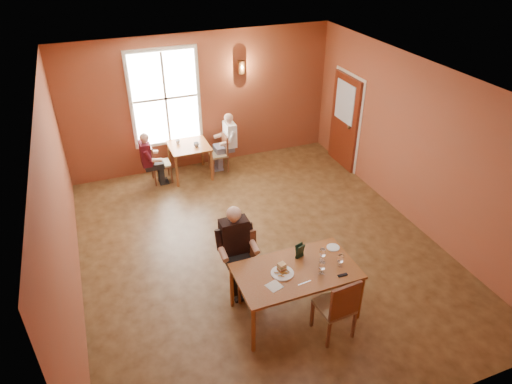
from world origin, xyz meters
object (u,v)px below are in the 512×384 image
object	(u,v)px
diner_main	(248,258)
chair_empty	(335,305)
diner_white	(219,145)
chair_diner_maroon	(161,163)
diner_maroon	(158,157)
second_table	(190,160)
chair_diner_main	(247,267)
main_table	(295,291)
chair_diner_white	(218,154)

from	to	relation	value
diner_main	chair_empty	world-z (taller)	diner_main
diner_white	chair_diner_maroon	bearing A→B (deg)	90.00
chair_empty	chair_diner_maroon	world-z (taller)	chair_empty
chair_empty	diner_maroon	bearing A→B (deg)	100.90
second_table	diner_maroon	bearing A→B (deg)	180.00
chair_diner_main	diner_white	size ratio (longest dim) A/B	0.79
chair_diner_main	second_table	xyz separation A→B (m)	(0.11, 3.93, -0.12)
main_table	diner_main	bearing A→B (deg)	128.88
chair_diner_maroon	diner_white	bearing A→B (deg)	90.00
chair_diner_main	chair_empty	bearing A→B (deg)	125.16
diner_white	chair_diner_white	bearing A→B (deg)	90.00
diner_main	diner_white	xyz separation A→B (m)	(0.79, 3.96, -0.06)
diner_main	chair_diner_white	size ratio (longest dim) A/B	1.62
chair_diner_main	chair_diner_maroon	distance (m)	3.97
chair_diner_main	chair_diner_maroon	xyz separation A→B (m)	(-0.54, 3.93, -0.06)
chair_empty	chair_diner_white	world-z (taller)	chair_empty
second_table	diner_white	bearing A→B (deg)	0.00
chair_diner_main	chair_diner_white	distance (m)	4.00
main_table	chair_diner_white	size ratio (longest dim) A/B	2.01
chair_diner_main	chair_diner_maroon	bearing A→B (deg)	-82.10
main_table	chair_diner_white	distance (m)	4.58
second_table	chair_diner_maroon	distance (m)	0.65
diner_main	chair_empty	distance (m)	1.43
chair_diner_maroon	chair_empty	bearing A→B (deg)	15.09
diner_main	diner_white	distance (m)	4.04
chair_diner_white	diner_main	bearing A→B (deg)	169.20
chair_diner_main	chair_diner_white	bearing A→B (deg)	-100.89
main_table	chair_diner_white	world-z (taller)	chair_diner_white
chair_diner_main	diner_maroon	size ratio (longest dim) A/B	0.85
diner_main	chair_diner_white	distance (m)	4.04
diner_white	diner_maroon	xyz separation A→B (m)	(-1.36, 0.00, -0.04)
chair_diner_maroon	diner_maroon	world-z (taller)	diner_maroon
chair_diner_white	chair_diner_main	bearing A→B (deg)	169.11
chair_diner_maroon	diner_maroon	xyz separation A→B (m)	(-0.03, 0.00, 0.15)
diner_main	diner_maroon	distance (m)	4.00
main_table	second_table	bearing A→B (deg)	94.93
second_table	diner_maroon	distance (m)	0.71
main_table	chair_diner_main	size ratio (longest dim) A/B	1.72
chair_empty	diner_main	bearing A→B (deg)	121.36
chair_diner_maroon	second_table	bearing A→B (deg)	90.00
main_table	chair_diner_main	xyz separation A→B (m)	(-0.50, 0.65, 0.10)
chair_diner_main	diner_main	size ratio (longest dim) A/B	0.72
main_table	chair_diner_maroon	distance (m)	4.70
diner_white	diner_main	bearing A→B (deg)	168.78
chair_diner_white	diner_white	distance (m)	0.21
second_table	chair_diner_white	size ratio (longest dim) A/B	0.99
diner_main	chair_empty	bearing A→B (deg)	125.85
diner_main	second_table	bearing A→B (deg)	-91.52
chair_diner_main	chair_empty	xyz separation A→B (m)	(0.83, -1.18, 0.02)
second_table	chair_diner_white	xyz separation A→B (m)	(0.65, 0.00, 0.05)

